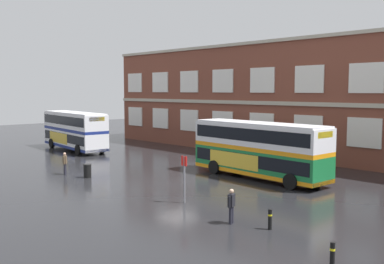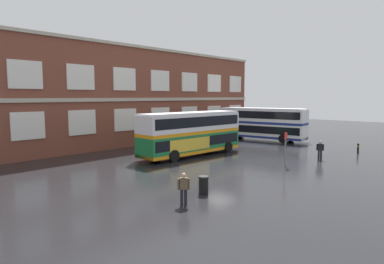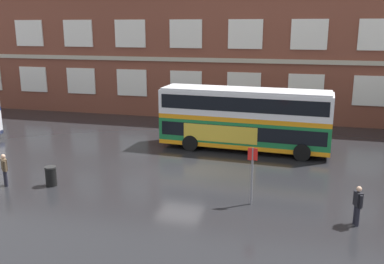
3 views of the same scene
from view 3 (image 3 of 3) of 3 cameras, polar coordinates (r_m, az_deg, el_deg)
ground_plane at (r=25.70m, az=-0.44°, el=-4.03°), size 120.00×120.00×0.00m
brick_terminal_building at (r=40.30m, az=4.24°, el=10.40°), size 50.77×8.19×11.13m
double_decker_middle at (r=27.82m, az=7.06°, el=1.86°), size 11.12×3.31×4.07m
waiting_passenger at (r=23.65m, az=-24.00°, el=-4.54°), size 0.54×0.50×1.70m
second_passenger at (r=18.78m, az=21.46°, el=-9.03°), size 0.36×0.63×1.70m
bus_stand_flag at (r=19.40m, az=8.12°, el=-5.18°), size 0.44×0.10×2.70m
station_litter_bin at (r=22.96m, az=-18.52°, el=-5.66°), size 0.60×0.60×1.03m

